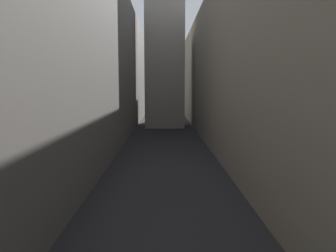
# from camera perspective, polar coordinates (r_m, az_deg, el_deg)

# --- Properties ---
(ground_plane) EXTENTS (264.00, 264.00, 0.00)m
(ground_plane) POSITION_cam_1_polar(r_m,az_deg,el_deg) (40.64, -0.50, -4.23)
(ground_plane) COLOR #232326
(building_block_left) EXTENTS (11.20, 108.00, 21.58)m
(building_block_left) POSITION_cam_1_polar(r_m,az_deg,el_deg) (43.46, -15.58, 10.52)
(building_block_left) COLOR slate
(building_block_left) RESTS_ON ground
(building_block_right) EXTENTS (14.68, 108.00, 19.96)m
(building_block_right) POSITION_cam_1_polar(r_m,az_deg,el_deg) (43.95, 16.70, 9.38)
(building_block_right) COLOR gray
(building_block_right) RESTS_ON ground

